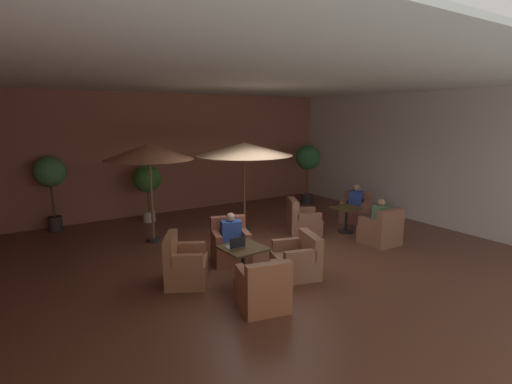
# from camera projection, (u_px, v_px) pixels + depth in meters

# --- Properties ---
(ground_plane) EXTENTS (10.48, 9.80, 0.02)m
(ground_plane) POSITION_uv_depth(u_px,v_px,m) (268.00, 255.00, 8.29)
(ground_plane) COLOR brown
(wall_back_brick) EXTENTS (10.48, 0.08, 3.67)m
(wall_back_brick) POSITION_uv_depth(u_px,v_px,m) (183.00, 153.00, 11.96)
(wall_back_brick) COLOR #9D5C48
(wall_back_brick) RESTS_ON ground_plane
(wall_right_plain) EXTENTS (0.08, 9.80, 3.67)m
(wall_right_plain) POSITION_uv_depth(u_px,v_px,m) (421.00, 158.00, 10.64)
(wall_right_plain) COLOR silver
(wall_right_plain) RESTS_ON ground_plane
(ceiling_slab) EXTENTS (10.48, 9.80, 0.06)m
(ceiling_slab) POSITION_uv_depth(u_px,v_px,m) (269.00, 80.00, 7.56)
(ceiling_slab) COLOR silver
(ceiling_slab) RESTS_ON wall_back_brick
(cafe_table_front_left) EXTENTS (0.78, 0.78, 0.66)m
(cafe_table_front_left) POSITION_uv_depth(u_px,v_px,m) (243.00, 255.00, 6.81)
(cafe_table_front_left) COLOR black
(cafe_table_front_left) RESTS_ON ground_plane
(armchair_front_left_north) EXTENTS (0.99, 1.01, 0.92)m
(armchair_front_left_north) POSITION_uv_depth(u_px,v_px,m) (184.00, 266.00, 6.78)
(armchair_front_left_north) COLOR brown
(armchair_front_left_north) RESTS_ON ground_plane
(armchair_front_left_east) EXTENTS (0.86, 0.85, 0.84)m
(armchair_front_left_east) POSITION_uv_depth(u_px,v_px,m) (263.00, 290.00, 5.88)
(armchair_front_left_east) COLOR brown
(armchair_front_left_east) RESTS_ON ground_plane
(armchair_front_left_south) EXTENTS (0.97, 1.00, 0.80)m
(armchair_front_left_south) POSITION_uv_depth(u_px,v_px,m) (297.00, 260.00, 7.13)
(armchair_front_left_south) COLOR #895B43
(armchair_front_left_south) RESTS_ON ground_plane
(armchair_front_left_west) EXTENTS (0.90, 0.89, 0.91)m
(armchair_front_left_west) POSITION_uv_depth(u_px,v_px,m) (231.00, 246.00, 7.84)
(armchair_front_left_west) COLOR brown
(armchair_front_left_west) RESTS_ON ground_plane
(cafe_table_front_right) EXTENTS (0.65, 0.65, 0.66)m
(cafe_table_front_right) POSITION_uv_depth(u_px,v_px,m) (346.00, 214.00, 9.81)
(cafe_table_front_right) COLOR black
(cafe_table_front_right) RESTS_ON ground_plane
(armchair_front_right_north) EXTENTS (0.77, 0.78, 0.89)m
(armchair_front_right_north) POSITION_uv_depth(u_px,v_px,m) (381.00, 231.00, 8.86)
(armchair_front_right_north) COLOR brown
(armchair_front_right_north) RESTS_ON ground_plane
(armchair_front_right_east) EXTENTS (1.07, 1.05, 0.82)m
(armchair_front_right_east) POSITION_uv_depth(u_px,v_px,m) (355.00, 211.00, 10.86)
(armchair_front_right_east) COLOR #8D5145
(armchair_front_right_east) RESTS_ON ground_plane
(armchair_front_right_south) EXTENTS (1.05, 1.04, 0.91)m
(armchair_front_right_south) POSITION_uv_depth(u_px,v_px,m) (302.00, 221.00, 9.72)
(armchair_front_right_south) COLOR brown
(armchair_front_right_south) RESTS_ON ground_plane
(patio_umbrella_tall_red) EXTENTS (2.52, 2.52, 2.32)m
(patio_umbrella_tall_red) POSITION_uv_depth(u_px,v_px,m) (244.00, 149.00, 9.69)
(patio_umbrella_tall_red) COLOR #2D2D2D
(patio_umbrella_tall_red) RESTS_ON ground_plane
(patio_umbrella_center_beige) EXTENTS (2.07, 2.07, 2.37)m
(patio_umbrella_center_beige) POSITION_uv_depth(u_px,v_px,m) (149.00, 152.00, 8.72)
(patio_umbrella_center_beige) COLOR #2D2D2D
(patio_umbrella_center_beige) RESTS_ON ground_plane
(potted_tree_left_corner) EXTENTS (0.85, 0.85, 2.03)m
(potted_tree_left_corner) POSITION_uv_depth(u_px,v_px,m) (308.00, 161.00, 12.92)
(potted_tree_left_corner) COLOR #312D32
(potted_tree_left_corner) RESTS_ON ground_plane
(potted_tree_mid_left) EXTENTS (0.78, 0.78, 1.65)m
(potted_tree_mid_left) POSITION_uv_depth(u_px,v_px,m) (147.00, 181.00, 10.64)
(potted_tree_mid_left) COLOR silver
(potted_tree_mid_left) RESTS_ON ground_plane
(potted_tree_mid_right) EXTENTS (0.79, 0.79, 1.98)m
(potted_tree_mid_right) POSITION_uv_depth(u_px,v_px,m) (50.00, 176.00, 9.71)
(potted_tree_mid_right) COLOR #382D2E
(potted_tree_mid_right) RESTS_ON ground_plane
(patron_blue_shirt) EXTENTS (0.45, 0.35, 0.61)m
(patron_blue_shirt) POSITION_uv_depth(u_px,v_px,m) (231.00, 229.00, 7.73)
(patron_blue_shirt) COLOR #2B4DA8
(patron_blue_shirt) RESTS_ON ground_plane
(patron_by_window) EXTENTS (0.38, 0.42, 0.67)m
(patron_by_window) POSITION_uv_depth(u_px,v_px,m) (356.00, 197.00, 10.74)
(patron_by_window) COLOR #28419B
(patron_by_window) RESTS_ON ground_plane
(patron_with_friend) EXTENTS (0.37, 0.24, 0.67)m
(patron_with_friend) POSITION_uv_depth(u_px,v_px,m) (381.00, 215.00, 8.82)
(patron_with_friend) COLOR #4B704D
(patron_with_friend) RESTS_ON ground_plane
(iced_drink_cup) EXTENTS (0.08, 0.08, 0.11)m
(iced_drink_cup) POSITION_uv_depth(u_px,v_px,m) (237.00, 243.00, 6.84)
(iced_drink_cup) COLOR white
(iced_drink_cup) RESTS_ON cafe_table_front_left
(open_laptop) EXTENTS (0.32, 0.23, 0.20)m
(open_laptop) POSITION_uv_depth(u_px,v_px,m) (236.00, 245.00, 6.75)
(open_laptop) COLOR #9EA0A5
(open_laptop) RESTS_ON cafe_table_front_left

